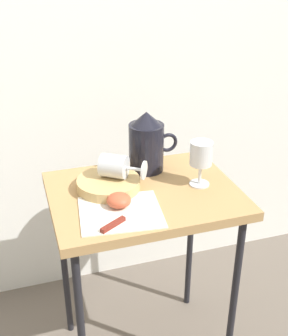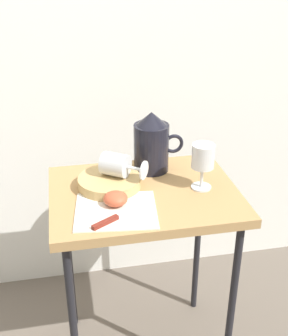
{
  "view_description": "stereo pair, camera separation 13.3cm",
  "coord_description": "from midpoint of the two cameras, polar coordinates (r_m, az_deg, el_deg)",
  "views": [
    {
      "loc": [
        -0.36,
        -1.14,
        1.38
      ],
      "look_at": [
        0.0,
        0.0,
        0.78
      ],
      "focal_mm": 46.92,
      "sensor_mm": 36.0,
      "label": 1
    },
    {
      "loc": [
        -0.23,
        -1.17,
        1.38
      ],
      "look_at": [
        0.0,
        0.0,
        0.78
      ],
      "focal_mm": 46.92,
      "sensor_mm": 36.0,
      "label": 2
    }
  ],
  "objects": [
    {
      "name": "wine_glass_tipped_near",
      "position": [
        1.37,
        -6.53,
        0.15
      ],
      "size": [
        0.16,
        0.14,
        0.07
      ],
      "color": "silver",
      "rests_on": "basket_tray"
    },
    {
      "name": "knife",
      "position": [
        1.22,
        -6.03,
        -6.78
      ],
      "size": [
        0.2,
        0.13,
        0.01
      ],
      "color": "silver",
      "rests_on": "linen_napkin"
    },
    {
      "name": "linen_napkin",
      "position": [
        1.27,
        -6.1,
        -5.81
      ],
      "size": [
        0.26,
        0.23,
        0.0
      ],
      "primitive_type": "cube",
      "rotation": [
        0.0,
        0.0,
        -0.12
      ],
      "color": "silver",
      "rests_on": "table"
    },
    {
      "name": "wine_glass_upright",
      "position": [
        1.36,
        4.66,
        1.5
      ],
      "size": [
        0.07,
        0.07,
        0.15
      ],
      "color": "silver",
      "rests_on": "table"
    },
    {
      "name": "basket_tray",
      "position": [
        1.38,
        -7.39,
        -2.16
      ],
      "size": [
        0.2,
        0.2,
        0.03
      ],
      "primitive_type": "cylinder",
      "color": "tan",
      "rests_on": "table"
    },
    {
      "name": "curtain_drape",
      "position": [
        1.71,
        -7.65,
        16.57
      ],
      "size": [
        2.4,
        0.03,
        2.17
      ],
      "primitive_type": "cube",
      "color": "white",
      "rests_on": "ground_plane"
    },
    {
      "name": "pitcher",
      "position": [
        1.47,
        -2.26,
        2.74
      ],
      "size": [
        0.17,
        0.12,
        0.21
      ],
      "color": "black",
      "rests_on": "table"
    },
    {
      "name": "apple_half_left",
      "position": [
        1.28,
        -6.27,
        -4.27
      ],
      "size": [
        0.07,
        0.07,
        0.04
      ],
      "primitive_type": "ellipsoid",
      "color": "#C15133",
      "rests_on": "linen_napkin"
    },
    {
      "name": "table",
      "position": [
        1.41,
        -2.72,
        -5.61
      ],
      "size": [
        0.59,
        0.45,
        0.7
      ],
      "color": "#AD8451",
      "rests_on": "ground_plane"
    }
  ]
}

